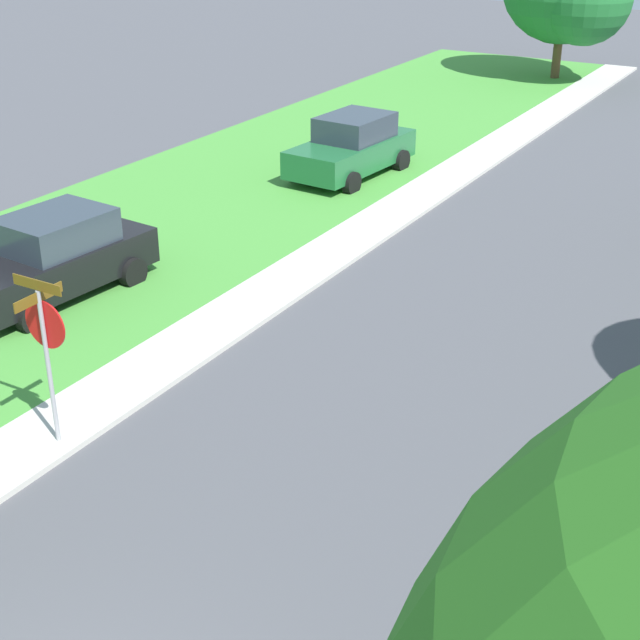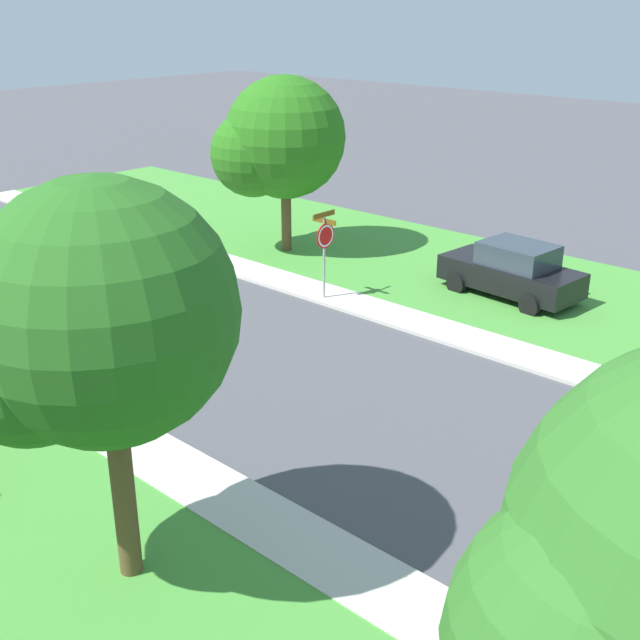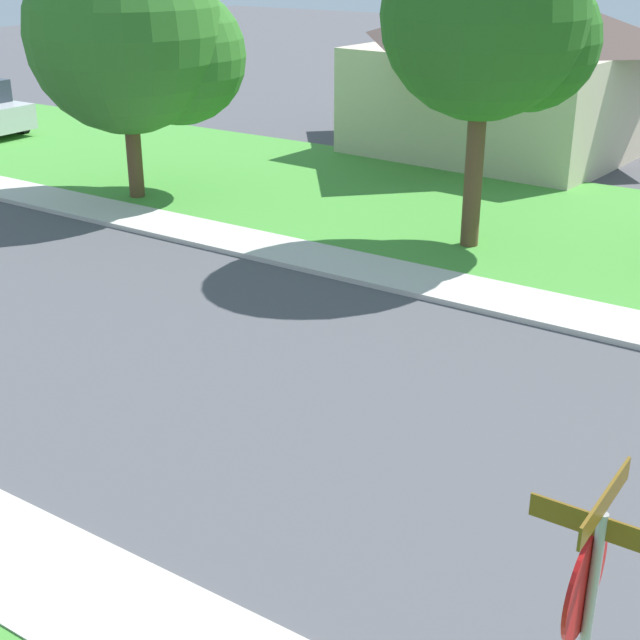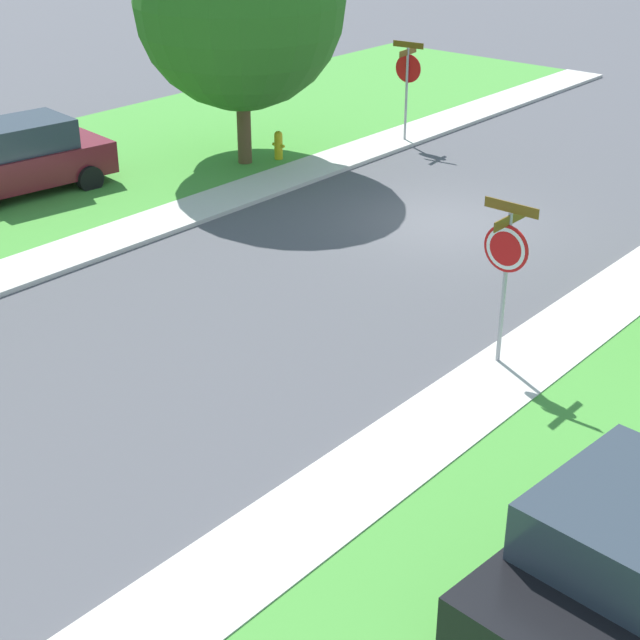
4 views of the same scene
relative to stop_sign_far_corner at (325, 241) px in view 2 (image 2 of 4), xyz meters
The scene contains 8 objects.
ground_plane 6.84m from the stop_sign_far_corner, 48.47° to the right, with size 120.00×120.00×0.00m, color #4C4C51.
sidewalk_east 11.64m from the stop_sign_far_corner, 37.98° to the left, with size 1.40×56.00×0.10m, color beige.
sidewalk_west 7.32m from the stop_sign_far_corner, 92.73° to the left, with size 1.40×56.00×0.10m, color beige.
lawn_west 8.88m from the stop_sign_far_corner, 125.45° to the left, with size 8.00×56.00×0.08m, color #479338.
stop_sign_far_corner is the anchor object (origin of this frame).
car_black_behind_trees 5.82m from the stop_sign_far_corner, 134.81° to the left, with size 2.31×4.43×1.76m.
tree_across_right 13.31m from the stop_sign_far_corner, 27.14° to the left, with size 4.14×3.85×6.44m.
tree_sidewalk_far 5.69m from the stop_sign_far_corner, 119.68° to the right, with size 4.54×4.22×6.24m.
Camera 2 is at (12.73, 20.29, 8.58)m, focal length 45.01 mm.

